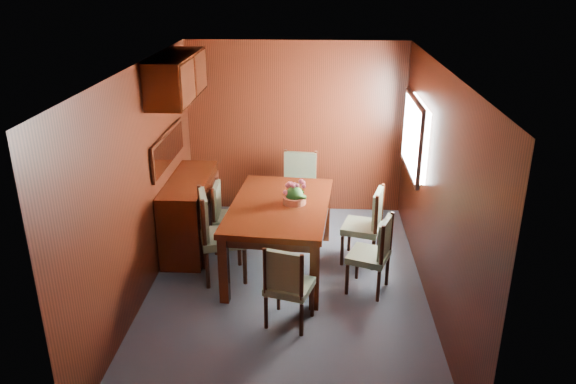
# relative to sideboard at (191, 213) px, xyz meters

# --- Properties ---
(ground) EXTENTS (4.50, 4.50, 0.00)m
(ground) POSITION_rel_sideboard_xyz_m (1.25, -1.00, -0.45)
(ground) COLOR #3B4451
(ground) RESTS_ON ground
(room_shell) EXTENTS (3.06, 4.52, 2.41)m
(room_shell) POSITION_rel_sideboard_xyz_m (1.15, -0.67, 1.18)
(room_shell) COLOR black
(room_shell) RESTS_ON ground
(sideboard) EXTENTS (0.48, 1.40, 0.90)m
(sideboard) POSITION_rel_sideboard_xyz_m (0.00, 0.00, 0.00)
(sideboard) COLOR black
(sideboard) RESTS_ON ground
(dining_table) EXTENTS (1.22, 1.81, 0.81)m
(dining_table) POSITION_rel_sideboard_xyz_m (1.15, -0.51, 0.25)
(dining_table) COLOR black
(dining_table) RESTS_ON ground
(chair_left_near) EXTENTS (0.59, 0.61, 1.05)m
(chair_left_near) POSITION_rel_sideboard_xyz_m (0.45, -0.76, 0.13)
(chair_left_near) COLOR black
(chair_left_near) RESTS_ON ground
(chair_left_far) EXTENTS (0.41, 0.43, 0.87)m
(chair_left_far) POSITION_rel_sideboard_xyz_m (0.44, -0.05, 0.03)
(chair_left_far) COLOR black
(chair_left_far) RESTS_ON ground
(chair_right_near) EXTENTS (0.52, 0.53, 0.88)m
(chair_right_near) POSITION_rel_sideboard_xyz_m (2.19, -0.96, 0.04)
(chair_right_near) COLOR black
(chair_right_near) RESTS_ON ground
(chair_right_far) EXTENTS (0.52, 0.54, 0.93)m
(chair_right_far) POSITION_rel_sideboard_xyz_m (2.16, -0.29, 0.07)
(chair_right_far) COLOR black
(chair_right_far) RESTS_ON ground
(chair_head) EXTENTS (0.51, 0.50, 0.88)m
(chair_head) POSITION_rel_sideboard_xyz_m (1.29, -1.66, 0.04)
(chair_head) COLOR black
(chair_head) RESTS_ON ground
(chair_foot) EXTENTS (0.52, 0.50, 1.00)m
(chair_foot) POSITION_rel_sideboard_xyz_m (1.32, 0.75, 0.11)
(chair_foot) COLOR black
(chair_foot) RESTS_ON ground
(flower_centerpiece) EXTENTS (0.28, 0.28, 0.28)m
(flower_centerpiece) POSITION_rel_sideboard_xyz_m (1.31, -0.49, 0.50)
(flower_centerpiece) COLOR #B95938
(flower_centerpiece) RESTS_ON dining_table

